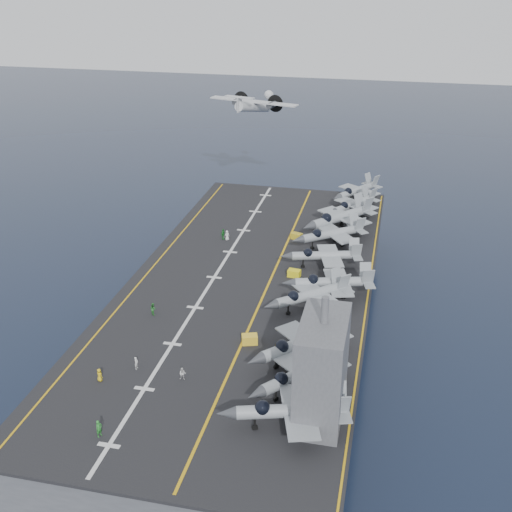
% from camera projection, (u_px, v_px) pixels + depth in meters
% --- Properties ---
extents(ground, '(500.00, 500.00, 0.00)m').
position_uv_depth(ground, '(251.00, 337.00, 106.12)').
color(ground, '#142135').
rests_on(ground, ground).
extents(hull, '(36.00, 90.00, 10.00)m').
position_uv_depth(hull, '(251.00, 311.00, 103.99)').
color(hull, '#56595E').
rests_on(hull, ground).
extents(flight_deck, '(38.00, 92.00, 0.40)m').
position_uv_depth(flight_deck, '(250.00, 282.00, 101.79)').
color(flight_deck, black).
rests_on(flight_deck, hull).
extents(foul_line, '(0.35, 90.00, 0.02)m').
position_uv_depth(foul_line, '(269.00, 283.00, 101.10)').
color(foul_line, gold).
rests_on(foul_line, flight_deck).
extents(landing_centerline, '(0.50, 90.00, 0.02)m').
position_uv_depth(landing_centerline, '(214.00, 277.00, 102.89)').
color(landing_centerline, silver).
rests_on(landing_centerline, flight_deck).
extents(deck_edge_port, '(0.25, 90.00, 0.02)m').
position_uv_depth(deck_edge_port, '(150.00, 271.00, 105.08)').
color(deck_edge_port, gold).
rests_on(deck_edge_port, flight_deck).
extents(deck_edge_stbd, '(0.25, 90.00, 0.02)m').
position_uv_depth(deck_edge_stbd, '(368.00, 293.00, 98.01)').
color(deck_edge_stbd, gold).
rests_on(deck_edge_stbd, flight_deck).
extents(island_superstructure, '(5.00, 10.00, 15.00)m').
position_uv_depth(island_superstructure, '(322.00, 358.00, 69.03)').
color(island_superstructure, '#56595E').
rests_on(island_superstructure, flight_deck).
extents(fighter_jet_0, '(16.50, 13.26, 4.99)m').
position_uv_depth(fighter_jet_0, '(292.00, 409.00, 69.04)').
color(fighter_jet_0, gray).
rests_on(fighter_jet_0, flight_deck).
extents(fighter_jet_1, '(15.89, 16.44, 4.78)m').
position_uv_depth(fighter_jet_1, '(301.00, 372.00, 75.44)').
color(fighter_jet_1, gray).
rests_on(fighter_jet_1, flight_deck).
extents(fighter_jet_2, '(17.26, 17.43, 5.11)m').
position_uv_depth(fighter_jet_2, '(303.00, 341.00, 81.14)').
color(fighter_jet_2, '#959EA4').
rests_on(fighter_jet_2, flight_deck).
extents(fighter_jet_3, '(16.62, 16.19, 4.84)m').
position_uv_depth(fighter_jet_3, '(311.00, 294.00, 92.89)').
color(fighter_jet_3, '#8E949E').
rests_on(fighter_jet_3, flight_deck).
extents(fighter_jet_4, '(15.84, 12.62, 4.82)m').
position_uv_depth(fighter_jet_4, '(333.00, 281.00, 96.49)').
color(fighter_jet_4, '#9DA5AE').
rests_on(fighter_jet_4, flight_deck).
extents(fighter_jet_5, '(15.30, 12.22, 4.65)m').
position_uv_depth(fighter_jet_5, '(326.00, 255.00, 105.29)').
color(fighter_jet_5, '#9CA5AE').
rests_on(fighter_jet_5, flight_deck).
extents(fighter_jet_6, '(16.90, 16.00, 4.89)m').
position_uv_depth(fighter_jet_6, '(332.00, 233.00, 113.22)').
color(fighter_jet_6, '#959DA4').
rests_on(fighter_jet_6, flight_deck).
extents(fighter_jet_7, '(18.86, 19.48, 5.67)m').
position_uv_depth(fighter_jet_7, '(341.00, 216.00, 119.47)').
color(fighter_jet_7, gray).
rests_on(fighter_jet_7, flight_deck).
extents(fighter_jet_8, '(14.96, 16.14, 4.66)m').
position_uv_depth(fighter_jet_8, '(354.00, 204.00, 126.91)').
color(fighter_jet_8, gray).
rests_on(fighter_jet_8, flight_deck).
extents(tow_cart_a, '(2.39, 1.92, 1.24)m').
position_uv_depth(tow_cart_a, '(250.00, 339.00, 85.15)').
color(tow_cart_a, yellow).
rests_on(tow_cart_a, flight_deck).
extents(tow_cart_b, '(2.13, 1.55, 1.18)m').
position_uv_depth(tow_cart_b, '(294.00, 273.00, 102.95)').
color(tow_cart_b, yellow).
rests_on(tow_cart_b, flight_deck).
extents(tow_cart_c, '(2.17, 1.77, 1.12)m').
position_uv_depth(tow_cart_c, '(297.00, 236.00, 116.67)').
color(tow_cart_c, gold).
rests_on(tow_cart_c, flight_deck).
extents(crew_0, '(1.20, 1.02, 1.69)m').
position_uv_depth(crew_0, '(99.00, 375.00, 77.51)').
color(crew_0, yellow).
rests_on(crew_0, flight_deck).
extents(crew_1, '(0.75, 1.05, 1.67)m').
position_uv_depth(crew_1, '(136.00, 363.00, 79.84)').
color(crew_1, silver).
rests_on(crew_1, flight_deck).
extents(crew_2, '(1.31, 1.28, 1.83)m').
position_uv_depth(crew_2, '(153.00, 309.00, 91.91)').
color(crew_2, '#2B7F31').
rests_on(crew_2, flight_deck).
extents(crew_4, '(1.04, 1.35, 2.00)m').
position_uv_depth(crew_4, '(223.00, 234.00, 116.37)').
color(crew_4, '#268C33').
rests_on(crew_4, flight_deck).
extents(crew_5, '(1.33, 1.28, 1.86)m').
position_uv_depth(crew_5, '(227.00, 235.00, 116.05)').
color(crew_5, white).
rests_on(crew_5, flight_deck).
extents(crew_6, '(1.22, 1.43, 2.03)m').
position_uv_depth(crew_6, '(99.00, 429.00, 68.47)').
color(crew_6, '#27832C').
rests_on(crew_6, flight_deck).
extents(crew_7, '(1.05, 0.75, 1.65)m').
position_uv_depth(crew_7, '(182.00, 374.00, 77.77)').
color(crew_7, silver).
rests_on(crew_7, flight_deck).
extents(transport_plane, '(25.13, 20.20, 5.20)m').
position_uv_depth(transport_plane, '(253.00, 107.00, 148.91)').
color(transport_plane, '#BBBDBF').
extents(fighter_jet_9, '(14.96, 16.14, 4.66)m').
position_uv_depth(fighter_jet_9, '(357.00, 190.00, 134.42)').
color(fighter_jet_9, gray).
rests_on(fighter_jet_9, flight_deck).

